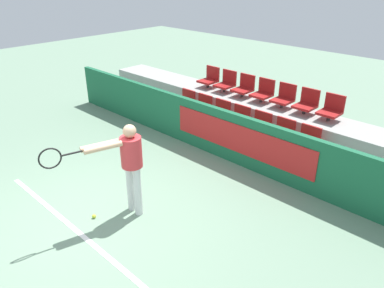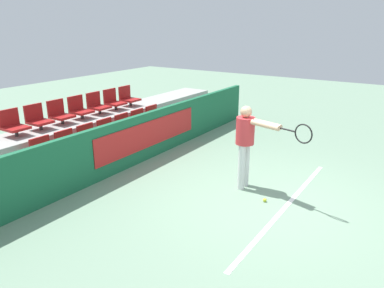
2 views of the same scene
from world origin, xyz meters
name	(u,v)px [view 2 (image 2 of 2)]	position (x,y,z in m)	size (l,w,h in m)	color
ground_plane	(269,202)	(0.00, 0.00, 0.00)	(30.00, 30.00, 0.00)	gray
court_baseline	(286,206)	(0.00, -0.32, 0.00)	(4.33, 0.08, 0.01)	white
barrier_wall	(131,142)	(0.01, 3.20, 0.54)	(10.17, 0.14, 1.08)	#19603D
bleacher_tier_front	(114,152)	(0.00, 3.74, 0.21)	(9.77, 0.91, 0.42)	#9E9E99
bleacher_tier_middle	(85,136)	(0.00, 4.65, 0.42)	(9.77, 0.91, 0.85)	#9E9E99
stadium_chair_0	(45,153)	(-1.67, 3.85, 0.65)	(0.42, 0.43, 0.52)	#333333
stadium_chair_1	(69,145)	(-1.11, 3.85, 0.65)	(0.42, 0.43, 0.52)	#333333
stadium_chair_2	(90,138)	(-0.56, 3.85, 0.65)	(0.42, 0.43, 0.52)	#333333
stadium_chair_3	(109,132)	(0.00, 3.85, 0.65)	(0.42, 0.43, 0.52)	#333333
stadium_chair_4	(126,127)	(0.56, 3.85, 0.65)	(0.42, 0.43, 0.52)	#333333
stadium_chair_5	(141,122)	(1.11, 3.85, 0.65)	(0.42, 0.43, 0.52)	#333333
stadium_chair_6	(155,117)	(1.67, 3.85, 0.65)	(0.42, 0.43, 0.52)	#333333
stadium_chair_7	(13,124)	(-1.67, 4.77, 1.08)	(0.42, 0.43, 0.52)	#333333
stadium_chair_8	(38,119)	(-1.11, 4.77, 1.08)	(0.42, 0.43, 0.52)	#333333
stadium_chair_9	(60,113)	(-0.56, 4.77, 1.08)	(0.42, 0.43, 0.52)	#333333
stadium_chair_10	(79,109)	(0.00, 4.77, 1.08)	(0.42, 0.43, 0.52)	#333333
stadium_chair_11	(97,105)	(0.56, 4.77, 1.08)	(0.42, 0.43, 0.52)	#333333
stadium_chair_12	(113,101)	(1.11, 4.77, 1.08)	(0.42, 0.43, 0.52)	#333333
stadium_chair_13	(128,97)	(1.67, 4.77, 1.08)	(0.42, 0.43, 0.52)	#333333
tennis_player	(248,138)	(0.29, 0.59, 0.99)	(0.54, 1.48, 1.59)	silver
tennis_ball	(265,200)	(-0.04, 0.06, 0.03)	(0.07, 0.07, 0.07)	#CCDB33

